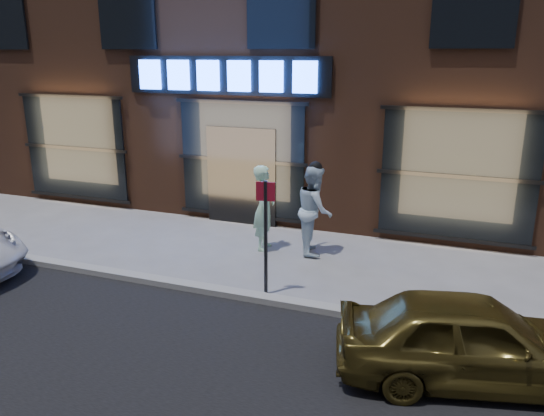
{
  "coord_description": "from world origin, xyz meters",
  "views": [
    {
      "loc": [
        5.12,
        -7.73,
        4.13
      ],
      "look_at": [
        1.66,
        1.6,
        1.2
      ],
      "focal_mm": 35.0,
      "sensor_mm": 36.0,
      "label": 1
    }
  ],
  "objects": [
    {
      "name": "curb",
      "position": [
        0.0,
        0.0,
        0.06
      ],
      "size": [
        60.0,
        0.25,
        0.12
      ],
      "primitive_type": "cube",
      "color": "gray",
      "rests_on": "ground"
    },
    {
      "name": "sign_post",
      "position": [
        2.02,
        0.31,
        1.25
      ],
      "size": [
        0.33,
        0.07,
        2.07
      ],
      "rotation": [
        0.0,
        0.0,
        0.13
      ],
      "color": "#262628",
      "rests_on": "ground"
    },
    {
      "name": "storefront_building",
      "position": [
        -0.0,
        7.99,
        5.15
      ],
      "size": [
        30.2,
        8.28,
        10.3
      ],
      "color": "#54301E",
      "rests_on": "ground"
    },
    {
      "name": "ground",
      "position": [
        0.0,
        0.0,
        0.0
      ],
      "size": [
        90.0,
        90.0,
        0.0
      ],
      "primitive_type": "plane",
      "color": "slate",
      "rests_on": "ground"
    },
    {
      "name": "man_bowtie",
      "position": [
        1.17,
        2.43,
        0.93
      ],
      "size": [
        0.56,
        0.74,
        1.85
      ],
      "primitive_type": "imported",
      "rotation": [
        0.0,
        0.0,
        1.75
      ],
      "color": "#C2FFCB",
      "rests_on": "ground"
    },
    {
      "name": "gold_sedan",
      "position": [
        5.44,
        -1.17,
        0.59
      ],
      "size": [
        3.71,
        2.18,
        1.19
      ],
      "primitive_type": "imported",
      "rotation": [
        0.0,
        0.0,
        1.81
      ],
      "color": "brown",
      "rests_on": "ground"
    },
    {
      "name": "man_cap",
      "position": [
        2.25,
        2.6,
        0.95
      ],
      "size": [
        0.99,
        1.11,
        1.89
      ],
      "primitive_type": "imported",
      "rotation": [
        0.0,
        0.0,
        1.92
      ],
      "color": "silver",
      "rests_on": "ground"
    }
  ]
}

